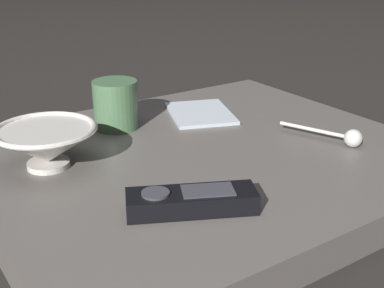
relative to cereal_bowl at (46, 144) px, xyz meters
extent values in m
plane|color=black|center=(0.22, -0.07, -0.08)|extent=(6.00, 6.00, 0.00)
cube|color=#5B5651|center=(0.22, -0.07, -0.06)|extent=(0.65, 0.56, 0.05)
cylinder|color=beige|center=(0.00, 0.00, -0.03)|extent=(0.06, 0.06, 0.01)
cone|color=beige|center=(0.00, 0.00, 0.00)|extent=(0.14, 0.14, 0.05)
torus|color=beige|center=(0.00, 0.00, 0.02)|extent=(0.14, 0.14, 0.01)
cylinder|color=#4C724C|center=(0.15, 0.09, 0.01)|extent=(0.07, 0.07, 0.08)
cylinder|color=silver|center=(0.39, -0.13, -0.02)|extent=(0.05, 0.11, 0.01)
sphere|color=silver|center=(0.41, -0.19, -0.02)|extent=(0.03, 0.03, 0.03)
cube|color=black|center=(0.10, -0.22, -0.02)|extent=(0.16, 0.11, 0.02)
cylinder|color=#3A3A42|center=(0.06, -0.20, -0.01)|extent=(0.03, 0.03, 0.00)
cube|color=#3A3A42|center=(0.11, -0.22, -0.01)|extent=(0.07, 0.06, 0.00)
cube|color=#B2BCC6|center=(0.31, 0.07, -0.03)|extent=(0.15, 0.17, 0.01)
camera|label=1|loc=(-0.20, -0.65, 0.26)|focal=47.90mm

